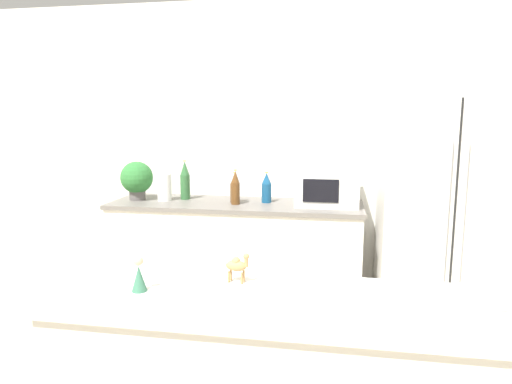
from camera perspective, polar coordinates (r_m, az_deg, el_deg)
wall_back at (r=3.88m, az=6.35°, el=4.55°), size 8.00×0.06×2.55m
back_counter at (r=3.79m, az=-2.51°, el=-8.12°), size 2.02×0.63×0.92m
refrigerator at (r=3.63m, az=22.28°, el=-2.77°), size 0.90×0.70×1.75m
potted_plant at (r=3.90m, az=-14.68°, el=1.61°), size 0.27×0.27×0.32m
paper_towel_roll at (r=3.82m, az=-11.38°, el=0.59°), size 0.11×0.11×0.22m
microwave at (r=3.59m, az=8.88°, el=0.58°), size 0.48×0.37×0.28m
back_bottle_0 at (r=3.67m, az=-2.67°, el=0.50°), size 0.07×0.07×0.24m
back_bottle_1 at (r=3.66m, az=1.33°, el=0.50°), size 0.08×0.08×0.25m
back_bottle_2 at (r=3.58m, az=-2.59°, el=0.53°), size 0.07×0.07×0.28m
back_bottle_3 at (r=3.85m, az=-8.86°, el=1.40°), size 0.08×0.08×0.33m
fruit_bowl at (r=1.64m, az=26.77°, el=-11.98°), size 0.20×0.20×0.05m
camel_figurine at (r=1.68m, az=-2.38°, el=-9.11°), size 0.09×0.05×0.11m
wise_man_figurine_blue at (r=1.65m, az=-14.41°, el=-10.15°), size 0.05×0.05×0.13m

